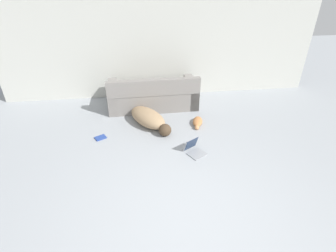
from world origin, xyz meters
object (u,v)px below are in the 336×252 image
(dog, at_px, (149,118))
(laptop_open, at_px, (193,148))
(book_blue, at_px, (100,138))
(cat, at_px, (198,122))
(couch, at_px, (153,96))

(dog, xyz_separation_m, laptop_open, (0.72, -1.02, -0.07))
(dog, height_order, book_blue, dog)
(dog, distance_m, cat, 1.01)
(cat, distance_m, laptop_open, 0.97)
(dog, bearing_deg, cat, 51.52)
(cat, height_order, book_blue, cat)
(laptop_open, relative_size, book_blue, 1.78)
(couch, height_order, cat, couch)
(couch, distance_m, cat, 1.30)
(cat, bearing_deg, couch, -122.11)
(dog, bearing_deg, book_blue, -101.92)
(dog, relative_size, cat, 2.30)
(dog, height_order, cat, dog)
(couch, distance_m, dog, 0.87)
(dog, distance_m, book_blue, 1.05)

